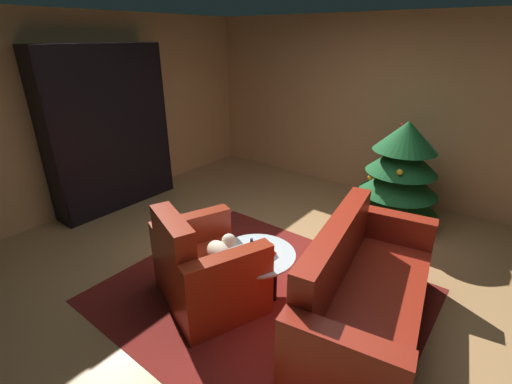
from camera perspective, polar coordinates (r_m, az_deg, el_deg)
The scene contains 11 objects.
ground_plane at distance 3.76m, azimuth 4.51°, elevation -13.44°, with size 7.47×7.47×0.00m, color tan.
wall_back at distance 5.58m, azimuth 20.98°, elevation 11.99°, with size 6.34×0.06×2.56m, color tan.
wall_left at distance 5.47m, azimuth -24.11°, elevation 11.30°, with size 0.06×5.49×2.56m, color tan.
area_rug at distance 3.54m, azimuth 0.89°, elevation -16.09°, with size 2.77×2.36×0.01m, color maroon.
bookshelf_unit at distance 5.35m, azimuth -21.34°, elevation 8.96°, with size 0.39×1.66×2.18m.
armchair_red at distance 3.33m, azimuth -7.95°, elevation -12.15°, with size 1.14×1.06×0.93m.
couch_red at distance 3.15m, azimuth 16.50°, elevation -15.67°, with size 1.08×1.98×0.93m.
coffee_table at distance 3.33m, azimuth 0.17°, elevation -10.32°, with size 0.70×0.70×0.45m.
book_stack_on_table at distance 3.28m, azimuth 0.87°, elevation -9.12°, with size 0.23×0.20×0.09m.
bottle_on_table at distance 3.09m, azimuth -0.63°, elevation -10.01°, with size 0.06×0.06×0.26m.
decorated_tree at distance 4.81m, azimuth 21.93°, elevation 2.63°, with size 1.05×1.05×1.35m.
Camera 1 is at (1.61, -2.54, 2.26)m, focal length 25.21 mm.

